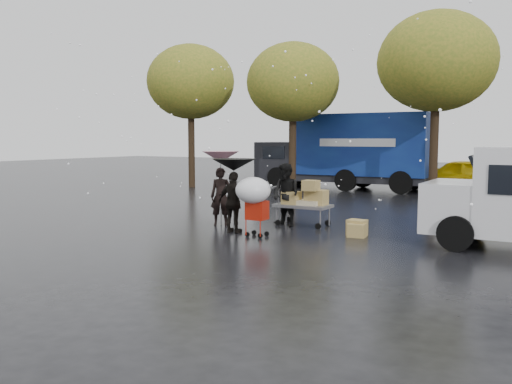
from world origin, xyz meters
The scene contains 13 objects.
ground centered at (0.00, 0.00, 0.00)m, with size 90.00×90.00×0.00m, color black.
person_pink centered at (-1.18, 1.02, 0.79)m, with size 0.58×0.38×1.59m, color black.
person_middle centered at (0.43, 1.78, 0.86)m, with size 0.83×0.65×1.71m, color black.
person_black centered at (-0.21, 0.17, 0.78)m, with size 0.91×0.38×1.55m, color black.
umbrella_pink centered at (-1.18, 1.02, 1.88)m, with size 1.02×1.02×2.03m.
umbrella_black centered at (-0.21, 0.17, 1.72)m, with size 1.11×1.11×1.87m.
vendor_cart centered at (0.89, 2.06, 0.73)m, with size 1.52×0.80×1.27m.
shopping_cart centered at (0.56, -0.16, 1.06)m, with size 0.84×0.84×1.46m.
blue_truck centered at (-2.07, 13.03, 1.76)m, with size 8.30×2.60×3.50m.
box_ground_near centered at (2.62, 1.35, 0.20)m, with size 0.44×0.35×0.40m, color olive.
box_ground_far centered at (2.68, 1.17, 0.16)m, with size 0.42×0.33×0.33m, color olive.
yellow_taxi centered at (3.61, 13.38, 0.76)m, with size 1.79×4.45×1.52m, color yellow.
tree_row centered at (-0.47, 10.00, 5.02)m, with size 21.60×4.40×7.12m.
Camera 1 is at (7.13, -11.21, 2.37)m, focal length 38.00 mm.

